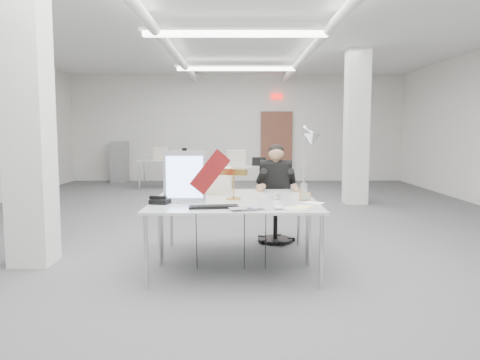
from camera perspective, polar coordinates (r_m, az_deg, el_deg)
The scene contains 23 objects.
room_shell at distance 7.40m, azimuth -0.27°, elevation 7.37°, with size 10.04×14.04×3.24m.
desk_main at distance 4.82m, azimuth -0.73°, elevation -3.25°, with size 1.80×0.90×0.03m, color silver.
desk_second at distance 5.71m, azimuth -0.65°, elevation -1.80°, with size 1.80×0.90×0.03m, color silver.
bg_desk_a at distance 10.29m, azimuth 0.66°, elevation 1.68°, with size 1.60×0.80×0.03m, color silver.
bg_desk_b at distance 12.62m, azimuth -8.61°, elevation 2.41°, with size 1.60×0.80×0.03m, color silver.
filing_cabinet at distance 14.38m, azimuth -14.48°, elevation 2.15°, with size 0.45×0.55×1.20m, color gray.
office_chair at distance 6.39m, azimuth 4.35°, elevation -2.77°, with size 0.54×0.54×1.09m, color black, non-canonical shape.
seated_person at distance 6.30m, azimuth 4.41°, elevation 0.35°, with size 0.49×0.62×0.93m, color black, non-canonical shape.
monitor at distance 5.00m, azimuth -6.75°, elevation 0.38°, with size 0.45×0.04×0.55m, color silver.
pennant at distance 4.94m, azimuth -3.65°, elevation 0.99°, with size 0.47×0.01×0.20m, color #650D0E.
keyboard at distance 4.66m, azimuth -3.23°, elevation -3.28°, with size 0.49×0.16×0.02m, color black.
laptop at distance 4.48m, azimuth 1.13°, elevation -3.62°, with size 0.35×0.22×0.03m, color #AFAEB3.
mouse at distance 4.57m, azimuth 4.76°, elevation -3.38°, with size 0.10×0.06×0.04m, color silver.
bankers_lamp at distance 5.22m, azimuth -0.79°, elevation -0.58°, with size 0.29×0.12×0.33m, color gold, non-canonical shape.
desk_phone at distance 4.99m, azimuth -9.71°, elevation -2.60°, with size 0.19×0.17×0.05m, color black.
picture_frame_left at distance 5.13m, azimuth -8.34°, elevation -2.03°, with size 0.13×0.01×0.11m, color #B8814F.
picture_frame_right at distance 5.18m, azimuth 7.91°, elevation -1.98°, with size 0.13×0.01×0.10m, color #B4794D.
desk_clock at distance 5.25m, azimuth 4.52°, elevation -1.83°, with size 0.10×0.10×0.03m, color #B6B6BB.
paper_stack_a at distance 4.63m, azimuth 6.74°, elevation -3.49°, with size 0.19×0.27×0.01m, color silver.
paper_stack_b at distance 4.74m, azimuth 7.50°, elevation -3.27°, with size 0.16×0.22×0.01m, color #F4E892.
paper_stack_c at distance 5.04m, azimuth 9.02°, elevation -2.76°, with size 0.20×0.14×0.01m, color white.
beige_monitor at distance 5.71m, azimuth -2.92°, elevation -0.06°, with size 0.34×0.32×0.32m, color beige.
architect_lamp at distance 5.52m, azimuth 8.19°, elevation 2.42°, with size 0.23×0.66×0.85m, color #B1B1B6, non-canonical shape.
Camera 1 is at (0.04, -7.26, 1.52)m, focal length 35.00 mm.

